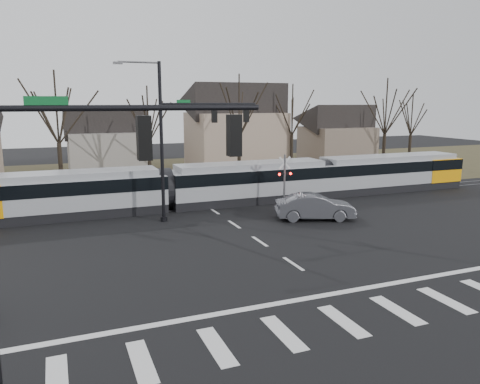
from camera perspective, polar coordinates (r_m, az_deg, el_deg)
name	(u,v)px	position (r m, az deg, el deg)	size (l,w,h in m)	color
ground	(315,278)	(21.47, 9.09, -10.32)	(140.00, 140.00, 0.00)	black
grass_verge	(160,175)	(50.79, -9.67, 2.04)	(140.00, 28.00, 0.01)	#38331E
crosswalk	(371,315)	(18.44, 15.64, -14.28)	(27.00, 2.60, 0.01)	silver
stop_line	(337,293)	(20.06, 11.77, -11.96)	(28.00, 0.35, 0.01)	silver
lane_dashes	(206,205)	(35.56, -4.19, -1.64)	(0.18, 30.00, 0.01)	silver
rail_pair	(207,206)	(35.36, -4.09, -1.67)	(90.00, 1.52, 0.06)	#59595E
tram	(249,181)	(36.43, 1.07, 1.39)	(40.94, 3.04, 3.10)	gray
sedan	(315,207)	(31.52, 9.11, -1.79)	(5.52, 3.46, 1.72)	#46464C
signal_pole_near_left	(58,194)	(11.29, -21.32, -0.23)	(9.28, 0.44, 10.20)	black
signal_pole_far	(186,134)	(30.74, -6.65, 7.08)	(9.28, 0.44, 10.20)	black
rail_crossing_signal	(284,184)	(34.14, 5.44, 1.03)	(1.08, 0.36, 4.00)	#59595B
tree_row	(193,131)	(44.94, -5.72, 7.41)	(59.20, 7.20, 10.00)	black
house_b	(106,137)	(53.51, -16.00, 6.50)	(8.64, 7.56, 7.65)	gray
house_c	(235,124)	(53.79, -0.58, 8.28)	(10.80, 8.64, 10.10)	gray
house_d	(337,131)	(62.56, 11.76, 7.27)	(8.64, 7.56, 7.65)	#6A5B4E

